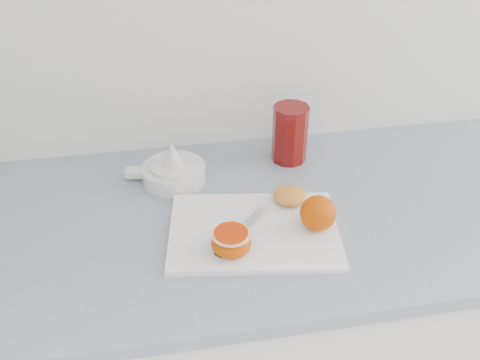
% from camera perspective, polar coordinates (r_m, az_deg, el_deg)
% --- Properties ---
extents(counter, '(2.38, 0.64, 0.89)m').
position_cam_1_polar(counter, '(1.47, 3.67, -16.76)').
color(counter, white).
rests_on(counter, ground).
extents(cutting_board, '(0.37, 0.29, 0.01)m').
position_cam_1_polar(cutting_board, '(1.09, 1.50, -5.42)').
color(cutting_board, white).
rests_on(cutting_board, counter).
extents(whole_orange, '(0.07, 0.07, 0.07)m').
position_cam_1_polar(whole_orange, '(1.08, 8.31, -3.51)').
color(whole_orange, '#D65200').
rests_on(whole_orange, cutting_board).
extents(half_orange, '(0.08, 0.08, 0.05)m').
position_cam_1_polar(half_orange, '(1.02, -0.95, -6.62)').
color(half_orange, '#D65200').
rests_on(half_orange, cutting_board).
extents(squeezed_shell, '(0.07, 0.07, 0.03)m').
position_cam_1_polar(squeezed_shell, '(1.15, 5.32, -1.65)').
color(squeezed_shell, orange).
rests_on(squeezed_shell, cutting_board).
extents(paring_knife, '(0.13, 0.14, 0.01)m').
position_cam_1_polar(paring_knife, '(1.05, -0.83, -6.33)').
color(paring_knife, '#47311D').
rests_on(paring_knife, cutting_board).
extents(citrus_juicer, '(0.19, 0.15, 0.10)m').
position_cam_1_polar(citrus_juicer, '(1.24, -7.16, 1.07)').
color(citrus_juicer, white).
rests_on(citrus_juicer, counter).
extents(red_tumbler, '(0.09, 0.09, 0.14)m').
position_cam_1_polar(red_tumbler, '(1.30, 5.34, 4.73)').
color(red_tumbler, maroon).
rests_on(red_tumbler, counter).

